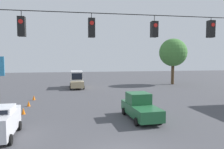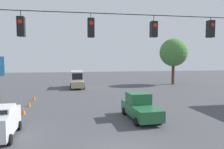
# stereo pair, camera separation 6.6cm
# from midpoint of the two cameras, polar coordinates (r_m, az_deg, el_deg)

# --- Properties ---
(overhead_signal_span) EXTENTS (21.86, 0.38, 8.17)m
(overhead_signal_span) POSITION_cam_midpoint_polar(r_m,az_deg,el_deg) (10.99, 2.78, 4.42)
(overhead_signal_span) COLOR slate
(overhead_signal_span) RESTS_ON ground_plane
(box_truck_tan_withflow_deep) EXTENTS (2.39, 6.27, 2.86)m
(box_truck_tan_withflow_deep) POSITION_cam_midpoint_polar(r_m,az_deg,el_deg) (37.84, -9.26, -1.31)
(box_truck_tan_withflow_deep) COLOR tan
(box_truck_tan_withflow_deep) RESTS_ON ground_plane
(pickup_truck_green_crossing_near) EXTENTS (2.36, 5.21, 2.12)m
(pickup_truck_green_crossing_near) POSITION_cam_midpoint_polar(r_m,az_deg,el_deg) (18.65, 7.27, -8.46)
(pickup_truck_green_crossing_near) COLOR #236038
(pickup_truck_green_crossing_near) RESTS_ON ground_plane
(sedan_white_parked_shoulder) EXTENTS (2.09, 4.30, 2.02)m
(sedan_white_parked_shoulder) POSITION_cam_midpoint_polar(r_m,az_deg,el_deg) (15.87, -27.33, -10.91)
(sedan_white_parked_shoulder) COLOR silver
(sedan_white_parked_shoulder) RESTS_ON ground_plane
(traffic_cone_second) EXTENTS (0.35, 0.35, 0.59)m
(traffic_cone_second) POSITION_cam_midpoint_polar(r_m,az_deg,el_deg) (18.38, -24.49, -11.19)
(traffic_cone_second) COLOR orange
(traffic_cone_second) RESTS_ON ground_plane
(traffic_cone_third) EXTENTS (0.35, 0.35, 0.59)m
(traffic_cone_third) POSITION_cam_midpoint_polar(r_m,az_deg,el_deg) (21.60, -22.23, -8.82)
(traffic_cone_third) COLOR orange
(traffic_cone_third) RESTS_ON ground_plane
(traffic_cone_fourth) EXTENTS (0.35, 0.35, 0.59)m
(traffic_cone_fourth) POSITION_cam_midpoint_polar(r_m,az_deg,el_deg) (24.85, -21.01, -7.09)
(traffic_cone_fourth) COLOR orange
(traffic_cone_fourth) RESTS_ON ground_plane
(traffic_cone_fifth) EXTENTS (0.35, 0.35, 0.59)m
(traffic_cone_fifth) POSITION_cam_midpoint_polar(r_m,az_deg,el_deg) (28.24, -19.81, -5.71)
(traffic_cone_fifth) COLOR orange
(traffic_cone_fifth) RESTS_ON ground_plane
(tree_horizon_left) EXTENTS (5.33, 5.33, 8.83)m
(tree_horizon_left) POSITION_cam_midpoint_polar(r_m,az_deg,el_deg) (43.82, 15.62, 5.52)
(tree_horizon_left) COLOR #4C3823
(tree_horizon_left) RESTS_ON ground_plane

